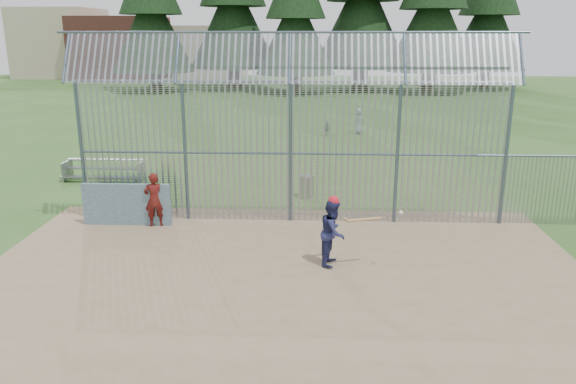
{
  "coord_description": "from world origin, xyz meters",
  "views": [
    {
      "loc": [
        0.63,
        -12.0,
        5.31
      ],
      "look_at": [
        0.0,
        2.0,
        1.3
      ],
      "focal_mm": 35.0,
      "sensor_mm": 36.0,
      "label": 1
    }
  ],
  "objects_px": {
    "batter": "(333,232)",
    "bleacher": "(104,169)",
    "trash_can": "(306,186)",
    "dugout_wall": "(127,204)",
    "onlooker": "(154,200)"
  },
  "relations": [
    {
      "from": "dugout_wall",
      "to": "batter",
      "type": "height_order",
      "value": "batter"
    },
    {
      "from": "dugout_wall",
      "to": "bleacher",
      "type": "height_order",
      "value": "dugout_wall"
    },
    {
      "from": "onlooker",
      "to": "bleacher",
      "type": "bearing_deg",
      "value": -70.36
    },
    {
      "from": "batter",
      "to": "bleacher",
      "type": "bearing_deg",
      "value": 60.66
    },
    {
      "from": "batter",
      "to": "bleacher",
      "type": "xyz_separation_m",
      "value": [
        -8.21,
        7.49,
        -0.39
      ]
    },
    {
      "from": "dugout_wall",
      "to": "bleacher",
      "type": "bearing_deg",
      "value": 116.56
    },
    {
      "from": "onlooker",
      "to": "trash_can",
      "type": "distance_m",
      "value": 5.26
    },
    {
      "from": "dugout_wall",
      "to": "batter",
      "type": "xyz_separation_m",
      "value": [
        5.73,
        -2.53,
        0.18
      ]
    },
    {
      "from": "bleacher",
      "to": "onlooker",
      "type": "bearing_deg",
      "value": -56.69
    },
    {
      "from": "trash_can",
      "to": "bleacher",
      "type": "relative_size",
      "value": 0.27
    },
    {
      "from": "dugout_wall",
      "to": "trash_can",
      "type": "xyz_separation_m",
      "value": [
        5.03,
        3.06,
        -0.24
      ]
    },
    {
      "from": "dugout_wall",
      "to": "trash_can",
      "type": "distance_m",
      "value": 5.89
    },
    {
      "from": "dugout_wall",
      "to": "bleacher",
      "type": "xyz_separation_m",
      "value": [
        -2.48,
        4.96,
        -0.21
      ]
    },
    {
      "from": "onlooker",
      "to": "trash_can",
      "type": "bearing_deg",
      "value": -157.21
    },
    {
      "from": "onlooker",
      "to": "bleacher",
      "type": "height_order",
      "value": "onlooker"
    }
  ]
}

